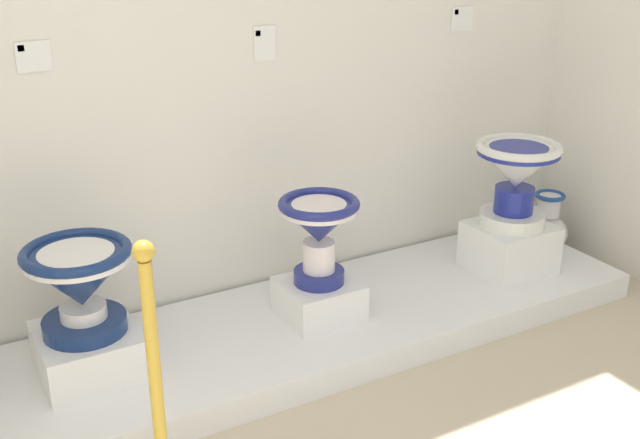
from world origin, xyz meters
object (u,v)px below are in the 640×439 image
at_px(antique_toilet_broad_patterned, 79,279).
at_px(antique_toilet_central_ornate, 517,173).
at_px(plinth_block_central_ornate, 509,247).
at_px(info_placard_second, 265,43).
at_px(decorative_vase_corner, 546,229).
at_px(info_placard_first, 33,56).
at_px(plinth_block_broad_patterned, 89,352).
at_px(info_placard_third, 462,19).
at_px(plinth_block_pale_glazed, 319,298).
at_px(antique_toilet_pale_glazed, 319,226).

distance_m(antique_toilet_broad_patterned, antique_toilet_central_ornate, 2.05).
relative_size(plinth_block_central_ornate, antique_toilet_central_ornate, 0.91).
xyz_separation_m(info_placard_second, decorative_vase_corner, (1.56, -0.26, -1.10)).
distance_m(antique_toilet_central_ornate, info_placard_first, 2.19).
bearing_deg(plinth_block_broad_patterned, info_placard_third, 11.01).
bearing_deg(plinth_block_pale_glazed, info_placard_first, 156.31).
bearing_deg(info_placard_second, info_placard_third, -0.00).
bearing_deg(antique_toilet_pale_glazed, antique_toilet_broad_patterned, 178.13).
distance_m(info_placard_second, decorative_vase_corner, 1.93).
xyz_separation_m(plinth_block_central_ornate, decorative_vase_corner, (0.49, 0.23, -0.09)).
bearing_deg(antique_toilet_central_ornate, plinth_block_pale_glazed, 176.70).
height_order(plinth_block_pale_glazed, info_placard_second, info_placard_second).
bearing_deg(antique_toilet_pale_glazed, antique_toilet_central_ornate, -3.30).
xyz_separation_m(info_placard_first, decorative_vase_corner, (2.53, -0.26, -1.13)).
distance_m(antique_toilet_broad_patterned, decorative_vase_corner, 2.57).
bearing_deg(info_placard_first, plinth_block_central_ornate, -13.65).
bearing_deg(plinth_block_pale_glazed, info_placard_third, 22.21).
relative_size(antique_toilet_broad_patterned, info_placard_second, 2.66).
bearing_deg(info_placard_third, info_placard_second, 180.00).
relative_size(plinth_block_central_ornate, decorative_vase_corner, 1.04).
height_order(plinth_block_central_ornate, info_placard_first, info_placard_first).
relative_size(plinth_block_pale_glazed, plinth_block_central_ornate, 0.86).
relative_size(antique_toilet_central_ornate, info_placard_second, 2.73).
distance_m(plinth_block_broad_patterned, info_placard_second, 1.48).
bearing_deg(antique_toilet_pale_glazed, info_placard_third, 22.21).
relative_size(plinth_block_broad_patterned, info_placard_first, 2.97).
height_order(antique_toilet_pale_glazed, info_placard_third, info_placard_third).
height_order(antique_toilet_pale_glazed, plinth_block_central_ornate, antique_toilet_pale_glazed).
relative_size(plinth_block_broad_patterned, plinth_block_pale_glazed, 1.18).
bearing_deg(antique_toilet_broad_patterned, info_placard_third, 11.01).
relative_size(plinth_block_central_ornate, info_placard_second, 2.48).
bearing_deg(decorative_vase_corner, plinth_block_broad_patterned, -176.84).
distance_m(plinth_block_broad_patterned, plinth_block_pale_glazed, 1.00).
bearing_deg(info_placard_first, info_placard_second, 0.00).
bearing_deg(antique_toilet_broad_patterned, plinth_block_pale_glazed, -1.87).
bearing_deg(antique_toilet_broad_patterned, antique_toilet_pale_glazed, -1.87).
bearing_deg(decorative_vase_corner, info_placard_first, 174.09).
relative_size(plinth_block_pale_glazed, decorative_vase_corner, 0.89).
relative_size(info_placard_second, decorative_vase_corner, 0.42).
bearing_deg(antique_toilet_central_ornate, antique_toilet_pale_glazed, 176.70).
xyz_separation_m(plinth_block_broad_patterned, antique_toilet_pale_glazed, (1.00, -0.03, 0.33)).
distance_m(info_placard_first, decorative_vase_corner, 2.78).
height_order(antique_toilet_central_ornate, decorative_vase_corner, antique_toilet_central_ornate).
relative_size(antique_toilet_broad_patterned, antique_toilet_pale_glazed, 1.05).
distance_m(antique_toilet_broad_patterned, info_placard_third, 2.24).
distance_m(antique_toilet_pale_glazed, plinth_block_central_ornate, 1.09).
bearing_deg(plinth_block_central_ornate, antique_toilet_broad_patterned, 177.40).
xyz_separation_m(antique_toilet_pale_glazed, info_placard_second, (-0.02, 0.43, 0.71)).
bearing_deg(decorative_vase_corner, info_placard_third, 151.14).
distance_m(plinth_block_pale_glazed, antique_toilet_pale_glazed, 0.35).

